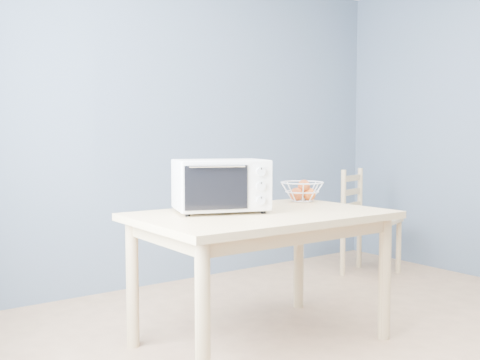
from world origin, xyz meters
TOP-DOWN VIEW (x-y plane):
  - room at (0.00, 0.00)m, footprint 4.01×4.51m
  - dining_table at (-0.43, 0.76)m, footprint 1.40×0.90m
  - toaster_oven at (-0.63, 0.91)m, footprint 0.59×0.49m
  - fruit_basket at (0.13, 1.03)m, footprint 0.31×0.31m
  - dining_chair at (1.32, 1.50)m, footprint 0.54×0.54m

SIDE VIEW (x-z plane):
  - dining_chair at x=1.32m, z-range -0.01..0.90m
  - dining_table at x=-0.43m, z-range 0.27..1.02m
  - fruit_basket at x=0.13m, z-range 0.75..0.90m
  - toaster_oven at x=-0.63m, z-range 0.76..1.05m
  - room at x=0.00m, z-range -0.01..2.61m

